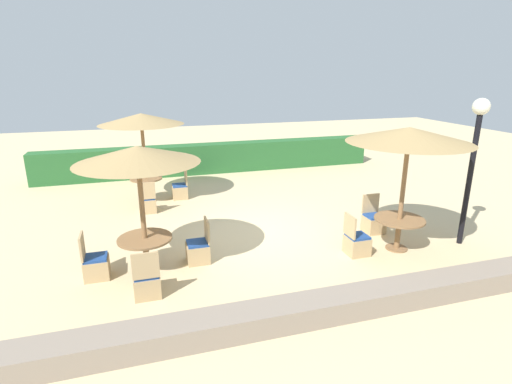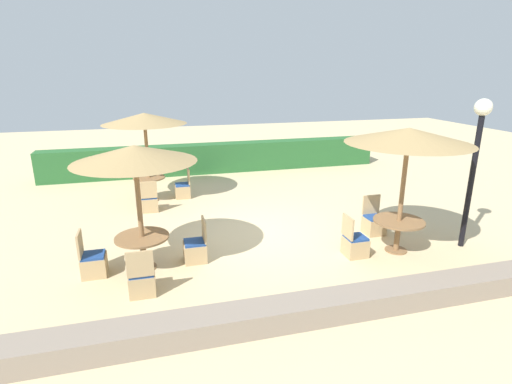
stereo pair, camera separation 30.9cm
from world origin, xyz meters
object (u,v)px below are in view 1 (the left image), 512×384
Objects in this scene: lamp_post at (475,143)px; patio_chair_back_left_south at (148,203)px; round_table_back_left at (147,184)px; parasol_front_left at (137,155)px; patio_chair_back_left_east at (180,190)px; parasol_front_right at (409,136)px; parasol_back_left at (141,119)px; round_table_front_left at (145,245)px; patio_chair_front_left_east at (199,250)px; patio_chair_front_left_west at (95,265)px; round_table_front_right at (399,225)px; patio_chair_front_right_west at (356,243)px; patio_chair_front_left_south at (147,283)px; patio_chair_front_right_north at (373,222)px.

lamp_post is 8.38m from patio_chair_back_left_south.
parasol_front_left reaches higher than round_table_back_left.
parasol_front_right is (4.26, -5.15, 2.32)m from patio_chair_back_left_east.
round_table_back_left is at bearing 93.25° from patio_chair_back_left_east.
parasol_back_left is 1.05× the size of parasol_front_left.
patio_chair_back_left_south is 7.10m from parasol_front_right.
round_table_back_left is 4.49m from round_table_front_left.
patio_chair_front_left_west is at bearing 92.96° from patio_chair_front_left_east.
round_table_front_right is at bearing 84.96° from patio_chair_front_left_west.
lamp_post is 8.64m from parasol_back_left.
patio_chair_front_right_west is 4.47m from patio_chair_front_left_south.
patio_chair_front_left_west is (-6.41, 0.57, -2.32)m from parasol_front_right.
patio_chair_front_left_east is (-0.13, -4.48, 0.00)m from patio_chair_back_left_east.
parasol_back_left is 5.04m from patio_chair_front_left_east.
round_table_front_left is (-0.18, -4.48, -0.01)m from round_table_back_left.
patio_chair_back_left_south is at bearing 87.53° from parasol_front_left.
round_table_front_right is 1.18× the size of patio_chair_front_left_south.
patio_chair_back_left_east is 7.07m from parasol_front_right.
patio_chair_front_right_north is 1.00× the size of patio_chair_front_right_west.
parasol_front_right is 2.53m from patio_chair_front_right_north.
lamp_post is at bearing -6.13° from parasol_front_left.
lamp_post is at bearing -6.13° from round_table_front_left.
parasol_front_left is (-5.44, 0.61, 1.78)m from round_table_front_right.
lamp_post is 3.37m from patio_chair_front_right_west.
patio_chair_back_left_east is at bearing 3.25° from round_table_back_left.
round_table_front_right is at bearing 87.95° from patio_chair_front_right_north.
patio_chair_front_left_west is (-0.96, -0.05, -0.29)m from round_table_front_left.
patio_chair_back_left_east is 5.68m from patio_chair_front_left_south.
parasol_back_left is 0.97× the size of parasol_front_right.
lamp_post is at bearing -5.18° from parasol_front_right.
parasol_back_left is 7.05m from patio_chair_front_right_north.
lamp_post is 2.40m from round_table_front_right.
patio_chair_back_left_east is 4.70m from round_table_front_left.
parasol_back_left is 2.88× the size of patio_chair_front_right_west.
parasol_back_left is at bearing 135.92° from parasol_front_right.
parasol_front_right is 6.83m from patio_chair_front_left_west.
round_table_front_right is (5.29, -4.12, 0.32)m from patio_chair_back_left_south.
patio_chair_front_right_west is (4.27, -4.09, 0.00)m from patio_chair_back_left_south.
patio_chair_back_left_south is (-0.03, -0.98, -2.24)m from parasol_back_left.
patio_chair_front_left_west is (-5.38, 0.54, 0.00)m from patio_chair_front_right_west.
patio_chair_front_right_north is 0.87× the size of round_table_front_left.
patio_chair_front_left_east is (-5.99, 0.82, -2.09)m from lamp_post.
parasol_front_left is at bearing 173.59° from parasol_front_right.
patio_chair_front_left_west is at bearing 4.12° from patio_chair_front_right_north.
lamp_post is at bearing 84.93° from patio_chair_front_left_west.
lamp_post is 3.57× the size of patio_chair_front_left_west.
parasol_front_left is 1.81m from round_table_front_left.
parasol_back_left reaches higher than patio_chair_front_right_west.
round_table_front_right is at bearing -6.41° from round_table_front_left.
parasol_front_left is at bearing 4.36° from patio_chair_front_right_north.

